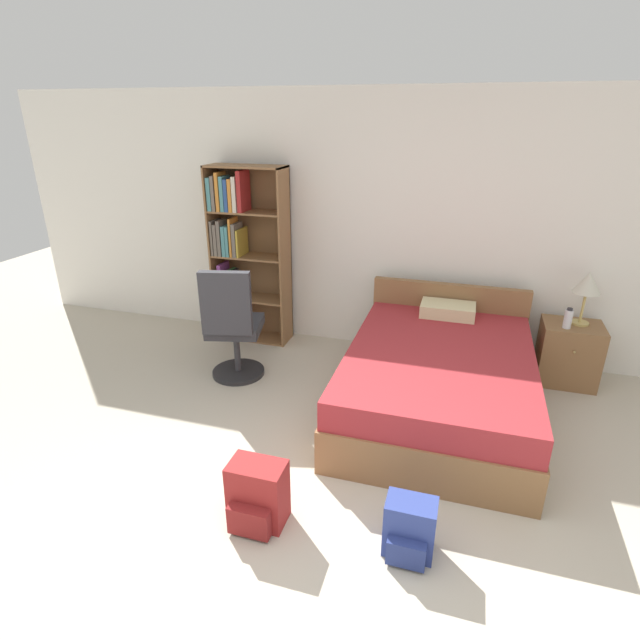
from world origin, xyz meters
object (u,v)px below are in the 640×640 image
object	(u,v)px
backpack_blue	(409,529)
bookshelf	(240,252)
office_chair	(233,328)
backpack_red	(257,495)
nightstand	(568,353)
bed	(438,378)
table_lamp	(588,285)
water_bottle	(568,319)

from	to	relation	value
backpack_blue	bookshelf	bearing A→B (deg)	131.10
bookshelf	office_chair	size ratio (longest dim) A/B	1.67
bookshelf	backpack_red	world-z (taller)	bookshelf
bookshelf	nightstand	xyz separation A→B (m)	(3.33, -0.07, -0.69)
backpack_blue	backpack_red	distance (m)	0.93
backpack_red	bed	bearing A→B (deg)	59.66
nightstand	table_lamp	bearing A→B (deg)	35.74
bed	backpack_blue	xyz separation A→B (m)	(-0.02, -1.59, -0.13)
bed	table_lamp	xyz separation A→B (m)	(1.17, 0.87, 0.66)
bookshelf	backpack_blue	size ratio (longest dim) A/B	5.31
office_chair	backpack_blue	bearing A→B (deg)	-40.27
bed	table_lamp	distance (m)	1.60
bookshelf	office_chair	bearing A→B (deg)	-70.27
bookshelf	backpack_red	xyz separation A→B (m)	(1.26, -2.54, -0.79)
office_chair	table_lamp	bearing A→B (deg)	16.50
bookshelf	table_lamp	size ratio (longest dim) A/B	3.82
water_bottle	bookshelf	bearing A→B (deg)	176.92
table_lamp	backpack_red	xyz separation A→B (m)	(-2.12, -2.50, -0.76)
office_chair	water_bottle	size ratio (longest dim) A/B	5.97
bookshelf	water_bottle	bearing A→B (deg)	-3.08
bookshelf	bed	bearing A→B (deg)	-22.45
backpack_blue	water_bottle	bearing A→B (deg)	65.50
bed	backpack_blue	world-z (taller)	bed
bookshelf	bed	world-z (taller)	bookshelf
bed	water_bottle	bearing A→B (deg)	35.39
table_lamp	backpack_red	size ratio (longest dim) A/B	1.18
nightstand	water_bottle	xyz separation A→B (m)	(-0.08, -0.10, 0.38)
bookshelf	table_lamp	world-z (taller)	bookshelf
office_chair	table_lamp	world-z (taller)	office_chair
table_lamp	backpack_red	bearing A→B (deg)	-130.29
table_lamp	backpack_red	world-z (taller)	table_lamp
table_lamp	backpack_blue	bearing A→B (deg)	-115.76
backpack_blue	backpack_red	world-z (taller)	backpack_red
bookshelf	bed	xyz separation A→B (m)	(2.21, -0.91, -0.69)
nightstand	table_lamp	distance (m)	0.67
office_chair	nightstand	distance (m)	3.12
nightstand	water_bottle	bearing A→B (deg)	-128.69
water_bottle	backpack_red	size ratio (longest dim) A/B	0.45
backpack_red	nightstand	bearing A→B (deg)	49.95
water_bottle	backpack_blue	bearing A→B (deg)	-114.50
bookshelf	backpack_blue	distance (m)	3.42
backpack_blue	bed	bearing A→B (deg)	89.16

